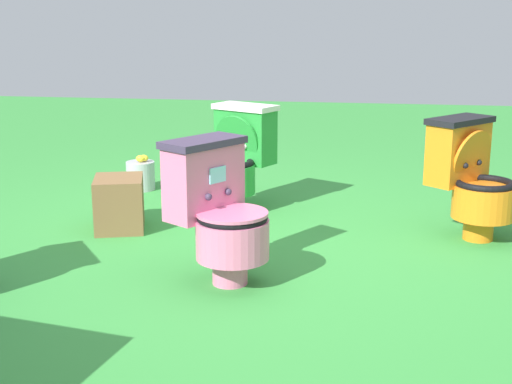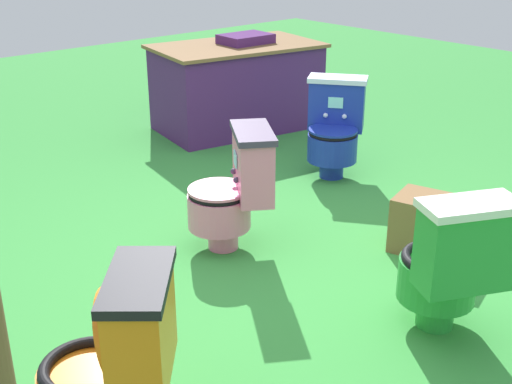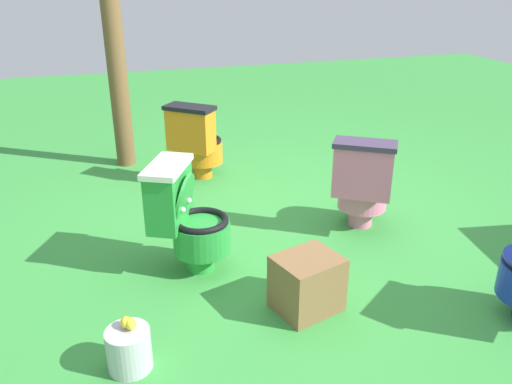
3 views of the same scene
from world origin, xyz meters
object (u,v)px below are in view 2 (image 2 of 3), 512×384
(toilet_pink, at_px, (234,189))
(toilet_blue, at_px, (334,127))
(toilet_green, at_px, (450,264))
(toilet_orange, at_px, (114,362))
(vendor_table, at_px, (237,86))
(small_crate, at_px, (426,224))

(toilet_pink, bearing_deg, toilet_blue, -38.71)
(toilet_green, relative_size, toilet_orange, 1.00)
(toilet_blue, relative_size, vendor_table, 0.46)
(toilet_green, height_order, toilet_blue, same)
(vendor_table, distance_m, small_crate, 2.72)
(toilet_orange, bearing_deg, toilet_green, -62.81)
(toilet_blue, bearing_deg, vendor_table, -45.06)
(toilet_pink, distance_m, toilet_blue, 1.41)
(toilet_orange, xyz_separation_m, vendor_table, (2.91, 2.80, 0.02))
(toilet_orange, relative_size, toilet_blue, 1.00)
(toilet_blue, xyz_separation_m, small_crate, (-0.53, -1.21, -0.20))
(small_crate, bearing_deg, toilet_green, -138.84)
(toilet_pink, bearing_deg, toilet_green, -139.95)
(toilet_orange, height_order, small_crate, toilet_orange)
(toilet_blue, bearing_deg, toilet_green, 110.40)
(small_crate, bearing_deg, toilet_orange, -175.01)
(small_crate, bearing_deg, vendor_table, 74.05)
(vendor_table, bearing_deg, toilet_blue, -98.89)
(toilet_pink, relative_size, toilet_orange, 1.00)
(toilet_orange, distance_m, toilet_blue, 3.04)
(toilet_green, distance_m, small_crate, 0.89)
(toilet_pink, relative_size, small_crate, 2.05)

